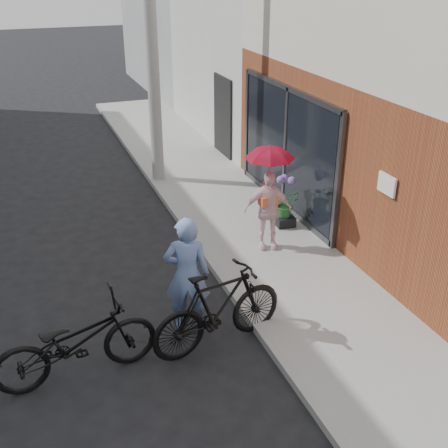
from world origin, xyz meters
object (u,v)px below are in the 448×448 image
officer (187,275)px  kimono_woman (268,210)px  utility_pole (151,28)px  bike_left (76,342)px  planter (285,221)px  bike_right (219,309)px

officer → kimono_woman: bearing=-121.5°
utility_pole → bike_left: 7.42m
kimono_woman → planter: 1.18m
bike_left → kimono_woman: size_ratio=1.43×
utility_pole → officer: (-1.05, -5.74, -2.62)m
officer → bike_right: size_ratio=0.89×
utility_pole → kimono_woman: size_ratio=4.86×
planter → bike_right: bearing=-129.9°
utility_pole → bike_right: size_ratio=3.54×
officer → bike_left: officer is taller
utility_pole → officer: 6.39m
bike_left → kimono_woman: (3.62, 2.20, 0.30)m
utility_pole → officer: size_ratio=3.99×
utility_pole → kimono_woman: (0.95, -4.05, -2.66)m
bike_right → kimono_woman: size_ratio=1.37×
utility_pole → bike_left: bearing=-113.1°
officer → bike_right: bearing=134.7°
bike_left → bike_right: (1.89, -0.02, 0.05)m
utility_pole → bike_right: utility_pole is taller
utility_pole → bike_right: (-0.78, -6.28, -2.91)m
utility_pole → kimono_woman: utility_pole is taller
utility_pole → planter: (1.66, -3.36, -3.29)m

